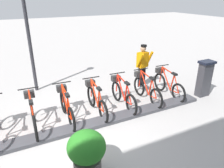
# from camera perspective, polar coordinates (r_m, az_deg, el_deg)

# --- Properties ---
(ground_plane) EXTENTS (60.00, 60.00, 0.00)m
(ground_plane) POSITION_cam_1_polar(r_m,az_deg,el_deg) (5.85, -12.70, -12.73)
(ground_plane) COLOR #B1ACA8
(dock_rail_base) EXTENTS (0.44, 8.97, 0.10)m
(dock_rail_base) POSITION_cam_1_polar(r_m,az_deg,el_deg) (5.82, -12.75, -12.33)
(dock_rail_base) COLOR #47474C
(dock_rail_base) RESTS_ON ground
(payment_kiosk) EXTENTS (0.36, 0.52, 1.28)m
(payment_kiosk) POSITION_cam_1_polar(r_m,az_deg,el_deg) (8.05, 23.53, 1.48)
(payment_kiosk) COLOR #38383D
(payment_kiosk) RESTS_ON ground
(bike_docked_0) EXTENTS (1.72, 0.54, 1.02)m
(bike_docked_0) POSITION_cam_1_polar(r_m,az_deg,el_deg) (7.74, 14.66, -0.01)
(bike_docked_0) COLOR black
(bike_docked_0) RESTS_ON ground
(bike_docked_1) EXTENTS (1.72, 0.54, 1.02)m
(bike_docked_1) POSITION_cam_1_polar(r_m,az_deg,el_deg) (7.22, 9.14, -1.26)
(bike_docked_1) COLOR black
(bike_docked_1) RESTS_ON ground
(bike_docked_2) EXTENTS (1.72, 0.54, 1.02)m
(bike_docked_2) POSITION_cam_1_polar(r_m,az_deg,el_deg) (6.77, 2.80, -2.67)
(bike_docked_2) COLOR black
(bike_docked_2) RESTS_ON ground
(bike_docked_3) EXTENTS (1.72, 0.54, 1.02)m
(bike_docked_3) POSITION_cam_1_polar(r_m,az_deg,el_deg) (6.42, -4.34, -4.22)
(bike_docked_3) COLOR black
(bike_docked_3) RESTS_ON ground
(bike_docked_4) EXTENTS (1.72, 0.54, 1.02)m
(bike_docked_4) POSITION_cam_1_polar(r_m,az_deg,el_deg) (6.19, -12.19, -5.84)
(bike_docked_4) COLOR black
(bike_docked_4) RESTS_ON ground
(bike_docked_5) EXTENTS (1.72, 0.54, 1.02)m
(bike_docked_5) POSITION_cam_1_polar(r_m,az_deg,el_deg) (6.08, -20.53, -7.43)
(bike_docked_5) COLOR black
(bike_docked_5) RESTS_ON ground
(worker_near_rack) EXTENTS (0.51, 0.68, 1.66)m
(worker_near_rack) POSITION_cam_1_polar(r_m,az_deg,el_deg) (8.11, 8.19, 5.17)
(worker_near_rack) COLOR white
(worker_near_rack) RESTS_ON ground
(lamp_post) EXTENTS (0.32, 0.32, 3.87)m
(lamp_post) POSITION_cam_1_polar(r_m,az_deg,el_deg) (7.92, -22.00, 15.52)
(lamp_post) COLOR #2D2D33
(lamp_post) RESTS_ON ground
(planter_bush) EXTENTS (0.76, 0.76, 0.97)m
(planter_bush) POSITION_cam_1_polar(r_m,az_deg,el_deg) (4.36, -6.80, -17.51)
(planter_bush) COLOR #59544C
(planter_bush) RESTS_ON ground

